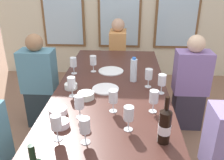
{
  "coord_description": "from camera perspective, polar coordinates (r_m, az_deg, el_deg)",
  "views": [
    {
      "loc": [
        0.12,
        -1.89,
        1.69
      ],
      "look_at": [
        0.0,
        0.14,
        0.79
      ],
      "focal_mm": 38.57,
      "sensor_mm": 36.0,
      "label": 1
    }
  ],
  "objects": [
    {
      "name": "ground_plane",
      "position": [
        2.54,
        -0.21,
        -17.9
      ],
      "size": [
        12.0,
        12.0,
        0.0
      ],
      "primitive_type": "plane",
      "color": "#8D654D"
    },
    {
      "name": "dining_table",
      "position": [
        2.15,
        -0.23,
        -4.37
      ],
      "size": [
        1.0,
        2.46,
        0.74
      ],
      "color": "#43241D",
      "rests_on": "ground"
    },
    {
      "name": "white_plate_0",
      "position": [
        2.55,
        -0.27,
        2.15
      ],
      "size": [
        0.26,
        0.26,
        0.01
      ],
      "primitive_type": "cylinder",
      "color": "white",
      "rests_on": "dining_table"
    },
    {
      "name": "white_plate_1",
      "position": [
        2.16,
        -1.55,
        -2.1
      ],
      "size": [
        0.24,
        0.24,
        0.01
      ],
      "primitive_type": "cylinder",
      "color": "white",
      "rests_on": "dining_table"
    },
    {
      "name": "wine_bottle_1",
      "position": [
        1.5,
        12.38,
        -10.51
      ],
      "size": [
        0.08,
        0.08,
        0.31
      ],
      "color": "black",
      "rests_on": "dining_table"
    },
    {
      "name": "tasting_bowl_0",
      "position": [
        2.01,
        -6.21,
        -3.66
      ],
      "size": [
        0.14,
        0.14,
        0.05
      ],
      "primitive_type": "cylinder",
      "color": "white",
      "rests_on": "dining_table"
    },
    {
      "name": "tasting_bowl_1",
      "position": [
        2.19,
        -9.72,
        -1.46
      ],
      "size": [
        0.11,
        0.11,
        0.05
      ],
      "primitive_type": "cylinder",
      "color": "white",
      "rests_on": "dining_table"
    },
    {
      "name": "tasting_bowl_2",
      "position": [
        1.69,
        -12.01,
        -10.08
      ],
      "size": [
        0.11,
        0.11,
        0.04
      ],
      "primitive_type": "cylinder",
      "color": "white",
      "rests_on": "dining_table"
    },
    {
      "name": "tasting_bowl_3",
      "position": [
        1.84,
        -12.69,
        -7.13
      ],
      "size": [
        0.14,
        0.14,
        0.05
      ],
      "primitive_type": "cylinder",
      "color": "white",
      "rests_on": "dining_table"
    },
    {
      "name": "water_bottle",
      "position": [
        2.29,
        5.15,
        2.36
      ],
      "size": [
        0.06,
        0.06,
        0.24
      ],
      "color": "white",
      "rests_on": "dining_table"
    },
    {
      "name": "wine_glass_0",
      "position": [
        1.58,
        3.98,
        -8.18
      ],
      "size": [
        0.07,
        0.07,
        0.17
      ],
      "color": "white",
      "rests_on": "dining_table"
    },
    {
      "name": "wine_glass_1",
      "position": [
        1.52,
        -13.1,
        -9.87
      ],
      "size": [
        0.07,
        0.07,
        0.17
      ],
      "color": "white",
      "rests_on": "dining_table"
    },
    {
      "name": "wine_glass_2",
      "position": [
        2.49,
        -9.15,
        4.11
      ],
      "size": [
        0.07,
        0.07,
        0.17
      ],
      "color": "white",
      "rests_on": "dining_table"
    },
    {
      "name": "wine_glass_3",
      "position": [
        1.78,
        0.29,
        -4.16
      ],
      "size": [
        0.07,
        0.07,
        0.17
      ],
      "color": "white",
      "rests_on": "dining_table"
    },
    {
      "name": "wine_glass_4",
      "position": [
        1.8,
        9.88,
        -4.17
      ],
      "size": [
        0.07,
        0.07,
        0.17
      ],
      "color": "white",
      "rests_on": "dining_table"
    },
    {
      "name": "wine_glass_5",
      "position": [
        2.19,
        8.7,
        1.17
      ],
      "size": [
        0.07,
        0.07,
        0.17
      ],
      "color": "white",
      "rests_on": "dining_table"
    },
    {
      "name": "wine_glass_6",
      "position": [
        2.09,
        11.77,
        -0.1
      ],
      "size": [
        0.07,
        0.07,
        0.17
      ],
      "color": "white",
      "rests_on": "dining_table"
    },
    {
      "name": "wine_glass_7",
      "position": [
        1.47,
        -6.49,
        -10.89
      ],
      "size": [
        0.07,
        0.07,
        0.17
      ],
      "color": "white",
      "rests_on": "dining_table"
    },
    {
      "name": "wine_glass_8",
      "position": [
        2.52,
        -4.49,
        4.49
      ],
      "size": [
        0.07,
        0.07,
        0.17
      ],
      "color": "white",
      "rests_on": "dining_table"
    },
    {
      "name": "wine_glass_9",
      "position": [
        2.02,
        -9.58,
        -0.83
      ],
      "size": [
        0.07,
        0.07,
        0.17
      ],
      "color": "white",
      "rests_on": "dining_table"
    },
    {
      "name": "wine_glass_10",
      "position": [
        1.72,
        -7.78,
        -5.45
      ],
      "size": [
        0.07,
        0.07,
        0.17
      ],
      "color": "white",
      "rests_on": "dining_table"
    },
    {
      "name": "seated_person_2",
      "position": [
        2.89,
        -16.74,
        -0.91
      ],
      "size": [
        0.38,
        0.24,
        1.11
      ],
      "color": "#243137",
      "rests_on": "ground"
    },
    {
      "name": "seated_person_3",
      "position": [
        2.87,
        18.05,
        -1.3
      ],
      "size": [
        0.38,
        0.24,
        1.11
      ],
      "color": "#373140",
      "rests_on": "ground"
    },
    {
      "name": "seated_person_4",
      "position": [
        3.66,
        1.37,
        5.35
      ],
      "size": [
        0.24,
        0.38,
        1.11
      ],
      "color": "#2E2136",
      "rests_on": "ground"
    }
  ]
}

